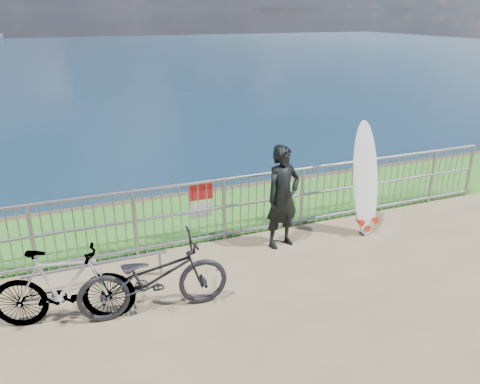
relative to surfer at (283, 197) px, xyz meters
name	(u,v)px	position (x,y,z in m)	size (l,w,h in m)	color
grass_strip	(229,211)	(-0.32, 1.65, -0.86)	(120.00, 120.00, 0.00)	#296F1E
railing	(251,204)	(-0.31, 0.56, -0.29)	(10.06, 0.10, 1.13)	gray
surfer	(283,197)	(0.00, 0.00, 0.00)	(0.63, 0.42, 1.74)	black
surfboard	(365,183)	(1.55, -0.08, 0.05)	(0.54, 0.48, 2.00)	silver
bicycle_near	(154,277)	(-2.37, -1.06, -0.36)	(0.68, 1.94, 1.02)	black
bicycle_far	(63,287)	(-3.46, -0.88, -0.35)	(0.49, 1.73, 1.04)	black
bike_rack	(97,266)	(-3.00, -0.21, -0.53)	(1.98, 0.05, 0.41)	gray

